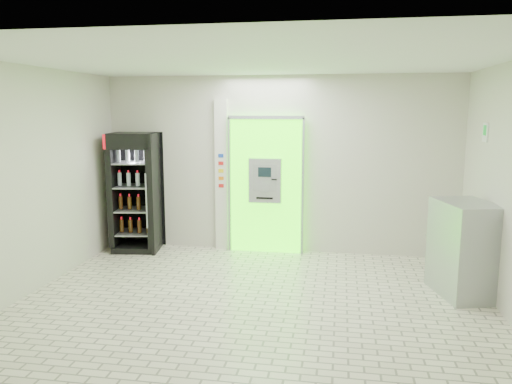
# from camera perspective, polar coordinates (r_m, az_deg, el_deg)

# --- Properties ---
(ground) EXTENTS (6.00, 6.00, 0.00)m
(ground) POSITION_cam_1_polar(r_m,az_deg,el_deg) (6.45, -0.36, -12.70)
(ground) COLOR beige
(ground) RESTS_ON ground
(room_shell) EXTENTS (6.00, 6.00, 6.00)m
(room_shell) POSITION_cam_1_polar(r_m,az_deg,el_deg) (6.01, -0.38, 3.80)
(room_shell) COLOR beige
(room_shell) RESTS_ON ground
(atm_assembly) EXTENTS (1.30, 0.24, 2.33)m
(atm_assembly) POSITION_cam_1_polar(r_m,az_deg,el_deg) (8.49, 1.15, 0.88)
(atm_assembly) COLOR #38FF07
(atm_assembly) RESTS_ON ground
(pillar) EXTENTS (0.22, 0.11, 2.60)m
(pillar) POSITION_cam_1_polar(r_m,az_deg,el_deg) (8.65, -3.93, 1.89)
(pillar) COLOR silver
(pillar) RESTS_ON ground
(beverage_cooler) EXTENTS (0.86, 0.81, 2.04)m
(beverage_cooler) POSITION_cam_1_polar(r_m,az_deg,el_deg) (8.88, -13.50, -0.25)
(beverage_cooler) COLOR black
(beverage_cooler) RESTS_ON ground
(steel_cabinet) EXTENTS (0.85, 1.06, 1.25)m
(steel_cabinet) POSITION_cam_1_polar(r_m,az_deg,el_deg) (7.12, 22.72, -6.02)
(steel_cabinet) COLOR #9EA0A5
(steel_cabinet) RESTS_ON ground
(exit_sign) EXTENTS (0.02, 0.22, 0.26)m
(exit_sign) POSITION_cam_1_polar(r_m,az_deg,el_deg) (7.55, 24.75, 6.22)
(exit_sign) COLOR white
(exit_sign) RESTS_ON room_shell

